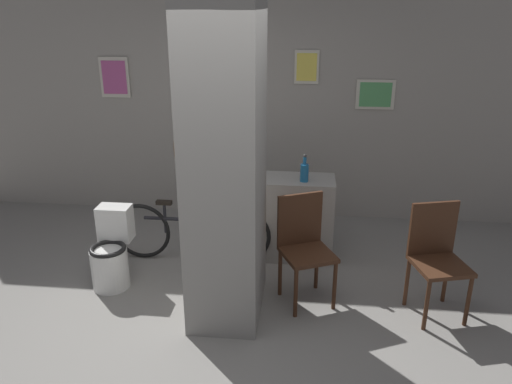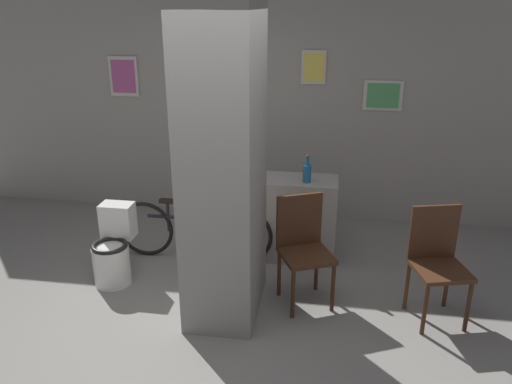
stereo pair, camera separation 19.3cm
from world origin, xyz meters
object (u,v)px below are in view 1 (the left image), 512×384
(chair_near_pillar, at_px, (304,244))
(bicycle, at_px, (191,232))
(toilet, at_px, (111,254))
(bottle_tall, at_px, (304,172))
(chair_by_doorway, at_px, (437,254))

(chair_near_pillar, relative_size, bicycle, 0.59)
(toilet, distance_m, bottle_tall, 2.02)
(chair_near_pillar, distance_m, chair_by_doorway, 1.12)
(toilet, relative_size, bottle_tall, 2.61)
(toilet, relative_size, bicycle, 0.44)
(bicycle, bearing_deg, bottle_tall, 7.32)
(bicycle, bearing_deg, chair_near_pillar, -26.60)
(chair_near_pillar, bearing_deg, toilet, 153.52)
(chair_near_pillar, bearing_deg, bottle_tall, 67.15)
(bottle_tall, bearing_deg, bicycle, -172.68)
(toilet, distance_m, chair_by_doorway, 2.95)
(toilet, xyz_separation_m, chair_by_doorway, (2.94, -0.14, 0.23))
(bottle_tall, bearing_deg, chair_near_pillar, -88.05)
(bicycle, distance_m, bottle_tall, 1.32)
(chair_near_pillar, distance_m, bicycle, 1.33)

